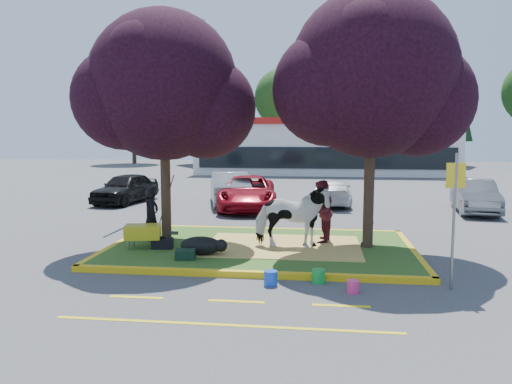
# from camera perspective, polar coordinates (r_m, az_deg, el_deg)

# --- Properties ---
(ground) EXTENTS (90.00, 90.00, 0.00)m
(ground) POSITION_cam_1_polar(r_m,az_deg,el_deg) (13.85, 0.57, -6.74)
(ground) COLOR #424244
(ground) RESTS_ON ground
(median_island) EXTENTS (8.00, 5.00, 0.15)m
(median_island) POSITION_cam_1_polar(r_m,az_deg,el_deg) (13.84, 0.57, -6.44)
(median_island) COLOR #2C4F18
(median_island) RESTS_ON ground
(curb_near) EXTENTS (8.30, 0.16, 0.15)m
(curb_near) POSITION_cam_1_polar(r_m,az_deg,el_deg) (11.36, -0.93, -9.39)
(curb_near) COLOR yellow
(curb_near) RESTS_ON ground
(curb_far) EXTENTS (8.30, 0.16, 0.15)m
(curb_far) POSITION_cam_1_polar(r_m,az_deg,el_deg) (16.35, 1.60, -4.39)
(curb_far) COLOR yellow
(curb_far) RESTS_ON ground
(curb_left) EXTENTS (0.16, 5.30, 0.15)m
(curb_left) POSITION_cam_1_polar(r_m,az_deg,el_deg) (14.85, -15.35, -5.77)
(curb_left) COLOR yellow
(curb_left) RESTS_ON ground
(curb_right) EXTENTS (0.16, 5.30, 0.15)m
(curb_right) POSITION_cam_1_polar(r_m,az_deg,el_deg) (13.99, 17.53, -6.62)
(curb_right) COLOR yellow
(curb_right) RESTS_ON ground
(straw_bedding) EXTENTS (4.20, 3.00, 0.01)m
(straw_bedding) POSITION_cam_1_polar(r_m,az_deg,el_deg) (13.77, 3.06, -6.18)
(straw_bedding) COLOR #E3BE5D
(straw_bedding) RESTS_ON median_island
(tree_purple_left) EXTENTS (5.06, 4.20, 6.51)m
(tree_purple_left) POSITION_cam_1_polar(r_m,az_deg,el_deg) (14.47, -10.45, 11.11)
(tree_purple_left) COLOR black
(tree_purple_left) RESTS_ON median_island
(tree_purple_right) EXTENTS (5.30, 4.40, 6.82)m
(tree_purple_right) POSITION_cam_1_polar(r_m,az_deg,el_deg) (13.70, 13.19, 12.14)
(tree_purple_right) COLOR black
(tree_purple_right) RESTS_ON median_island
(fire_lane_stripe_a) EXTENTS (1.10, 0.12, 0.01)m
(fire_lane_stripe_a) POSITION_cam_1_polar(r_m,az_deg,el_deg) (10.36, -13.49, -11.62)
(fire_lane_stripe_a) COLOR yellow
(fire_lane_stripe_a) RESTS_ON ground
(fire_lane_stripe_b) EXTENTS (1.10, 0.12, 0.01)m
(fire_lane_stripe_b) POSITION_cam_1_polar(r_m,az_deg,el_deg) (9.86, -2.28, -12.39)
(fire_lane_stripe_b) COLOR yellow
(fire_lane_stripe_b) RESTS_ON ground
(fire_lane_stripe_c) EXTENTS (1.10, 0.12, 0.01)m
(fire_lane_stripe_c) POSITION_cam_1_polar(r_m,az_deg,el_deg) (9.75, 9.70, -12.70)
(fire_lane_stripe_c) COLOR yellow
(fire_lane_stripe_c) RESTS_ON ground
(fire_lane_long) EXTENTS (6.00, 0.10, 0.01)m
(fire_lane_long) POSITION_cam_1_polar(r_m,az_deg,el_deg) (8.75, -3.60, -14.93)
(fire_lane_long) COLOR yellow
(fire_lane_long) RESTS_ON ground
(retail_building) EXTENTS (20.40, 8.40, 4.40)m
(retail_building) POSITION_cam_1_polar(r_m,az_deg,el_deg) (41.38, 7.78, 5.33)
(retail_building) COLOR silver
(retail_building) RESTS_ON ground
(treeline) EXTENTS (46.58, 7.80, 14.63)m
(treeline) POSITION_cam_1_polar(r_m,az_deg,el_deg) (51.19, 6.88, 11.75)
(treeline) COLOR black
(treeline) RESTS_ON ground
(cow) EXTENTS (2.02, 0.93, 1.70)m
(cow) POSITION_cam_1_polar(r_m,az_deg,el_deg) (13.38, 4.11, -2.86)
(cow) COLOR silver
(cow) RESTS_ON median_island
(calf) EXTENTS (1.23, 0.99, 0.47)m
(calf) POSITION_cam_1_polar(r_m,az_deg,el_deg) (12.83, -6.28, -6.12)
(calf) COLOR black
(calf) RESTS_ON median_island
(handler) EXTENTS (0.51, 0.63, 1.48)m
(handler) POSITION_cam_1_polar(r_m,az_deg,el_deg) (14.71, -11.87, -2.55)
(handler) COLOR black
(handler) RESTS_ON median_island
(visitor_a) EXTENTS (0.80, 0.96, 1.77)m
(visitor_a) POSITION_cam_1_polar(r_m,az_deg,el_deg) (14.18, 7.43, -2.22)
(visitor_a) COLOR #4E161F
(visitor_a) RESTS_ON median_island
(visitor_b) EXTENTS (0.52, 0.85, 1.35)m
(visitor_b) POSITION_cam_1_polar(r_m,az_deg,el_deg) (14.14, 12.68, -3.22)
(visitor_b) COLOR black
(visitor_b) RESTS_ON median_island
(wheelbarrow) EXTENTS (1.69, 0.75, 0.63)m
(wheelbarrow) POSITION_cam_1_polar(r_m,az_deg,el_deg) (13.75, -12.78, -4.51)
(wheelbarrow) COLOR black
(wheelbarrow) RESTS_ON median_island
(gear_bag_dark) EXTENTS (0.59, 0.37, 0.29)m
(gear_bag_dark) POSITION_cam_1_polar(r_m,az_deg,el_deg) (13.67, -10.66, -5.79)
(gear_bag_dark) COLOR black
(gear_bag_dark) RESTS_ON median_island
(gear_bag_green) EXTENTS (0.51, 0.35, 0.25)m
(gear_bag_green) POSITION_cam_1_polar(r_m,az_deg,el_deg) (12.42, -8.08, -7.09)
(gear_bag_green) COLOR black
(gear_bag_green) RESTS_ON median_island
(sign_post) EXTENTS (0.39, 0.11, 2.83)m
(sign_post) POSITION_cam_1_polar(r_m,az_deg,el_deg) (10.92, 21.74, -1.40)
(sign_post) COLOR slate
(sign_post) RESTS_ON ground
(bucket_green) EXTENTS (0.33, 0.33, 0.31)m
(bucket_green) POSITION_cam_1_polar(r_m,az_deg,el_deg) (11.02, 7.16, -9.53)
(bucket_green) COLOR green
(bucket_green) RESTS_ON ground
(bucket_pink) EXTENTS (0.30, 0.30, 0.26)m
(bucket_pink) POSITION_cam_1_polar(r_m,az_deg,el_deg) (10.49, 11.03, -10.58)
(bucket_pink) COLOR #F4367A
(bucket_pink) RESTS_ON ground
(bucket_blue) EXTENTS (0.33, 0.33, 0.31)m
(bucket_blue) POSITION_cam_1_polar(r_m,az_deg,el_deg) (10.80, 1.69, -9.81)
(bucket_blue) COLOR blue
(bucket_blue) RESTS_ON ground
(car_black) EXTENTS (2.29, 4.29, 1.39)m
(car_black) POSITION_cam_1_polar(r_m,az_deg,el_deg) (23.92, -14.68, 0.44)
(car_black) COLOR black
(car_black) RESTS_ON ground
(car_silver) EXTENTS (2.65, 4.79, 1.50)m
(car_silver) POSITION_cam_1_polar(r_m,az_deg,el_deg) (22.68, -3.05, 0.45)
(car_silver) COLOR gray
(car_silver) RESTS_ON ground
(car_red) EXTENTS (2.95, 5.37, 1.43)m
(car_red) POSITION_cam_1_polar(r_m,az_deg,el_deg) (21.26, -0.98, -0.05)
(car_red) COLOR maroon
(car_red) RESTS_ON ground
(car_white) EXTENTS (1.71, 4.09, 1.18)m
(car_white) POSITION_cam_1_polar(r_m,az_deg,el_deg) (22.75, 8.74, 0.00)
(car_white) COLOR silver
(car_white) RESTS_ON ground
(car_grey) EXTENTS (1.90, 4.25, 1.35)m
(car_grey) POSITION_cam_1_polar(r_m,az_deg,el_deg) (22.19, 23.74, -0.43)
(car_grey) COLOR #595D61
(car_grey) RESTS_ON ground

